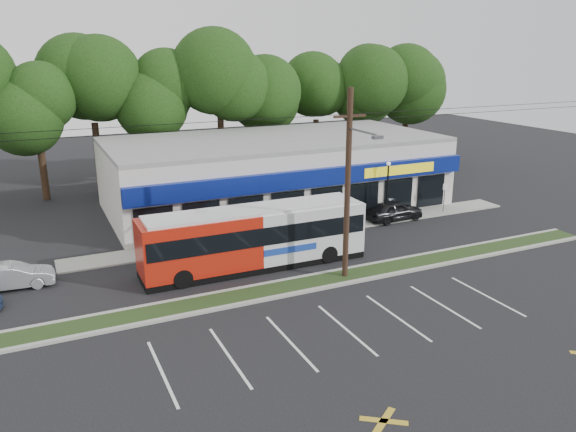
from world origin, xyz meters
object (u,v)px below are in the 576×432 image
(utility_pole, at_px, (346,180))
(pedestrian_a, at_px, (272,225))
(metrobus, at_px, (255,236))
(car_silver, at_px, (13,276))
(lamp_post, at_px, (388,184))
(pedestrian_b, at_px, (311,230))
(sign_post, at_px, (445,192))
(car_dark, at_px, (394,211))

(utility_pole, bearing_deg, pedestrian_a, 96.27)
(metrobus, distance_m, pedestrian_a, 4.94)
(metrobus, bearing_deg, utility_pole, -44.47)
(pedestrian_a, bearing_deg, metrobus, 49.01)
(car_silver, bearing_deg, lamp_post, -81.98)
(metrobus, height_order, pedestrian_a, metrobus)
(car_silver, xyz_separation_m, pedestrian_a, (15.09, 1.50, 0.28))
(lamp_post, bearing_deg, pedestrian_b, -162.41)
(pedestrian_a, bearing_deg, sign_post, 173.95)
(pedestrian_b, bearing_deg, lamp_post, -166.11)
(utility_pole, height_order, metrobus, utility_pole)
(utility_pole, bearing_deg, car_dark, 41.24)
(lamp_post, bearing_deg, car_silver, -175.73)
(metrobus, bearing_deg, car_dark, 18.46)
(lamp_post, height_order, pedestrian_a, lamp_post)
(sign_post, relative_size, car_silver, 0.56)
(sign_post, distance_m, pedestrian_b, 12.36)
(utility_pole, xyz_separation_m, car_silver, (-15.92, 6.07, -4.76))
(car_dark, bearing_deg, utility_pole, 128.49)
(sign_post, xyz_separation_m, car_silver, (-29.09, -1.57, -0.90))
(lamp_post, xyz_separation_m, pedestrian_a, (-9.00, -0.30, -1.74))
(pedestrian_b, bearing_deg, car_dark, -169.22)
(sign_post, relative_size, pedestrian_b, 1.22)
(metrobus, bearing_deg, sign_post, 14.02)
(lamp_post, distance_m, pedestrian_a, 9.17)
(sign_post, bearing_deg, metrobus, -166.34)
(pedestrian_a, bearing_deg, car_silver, -0.68)
(car_dark, bearing_deg, pedestrian_a, 87.25)
(pedestrian_a, bearing_deg, lamp_post, 175.55)
(car_silver, relative_size, pedestrian_a, 2.12)
(metrobus, xyz_separation_m, pedestrian_b, (4.60, 2.03, -0.90))
(car_silver, relative_size, pedestrian_b, 2.18)
(utility_pole, bearing_deg, lamp_post, 43.95)
(metrobus, xyz_separation_m, car_silver, (-12.32, 2.50, -1.16))
(utility_pole, relative_size, pedestrian_b, 27.52)
(sign_post, relative_size, pedestrian_a, 1.19)
(utility_pole, distance_m, car_dark, 12.41)
(metrobus, xyz_separation_m, car_dark, (12.23, 4.00, -1.08))
(car_silver, distance_m, pedestrian_a, 15.16)
(lamp_post, distance_m, car_silver, 24.24)
(car_silver, bearing_deg, pedestrian_a, -80.58)
(lamp_post, xyz_separation_m, sign_post, (5.00, -0.23, -1.12))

